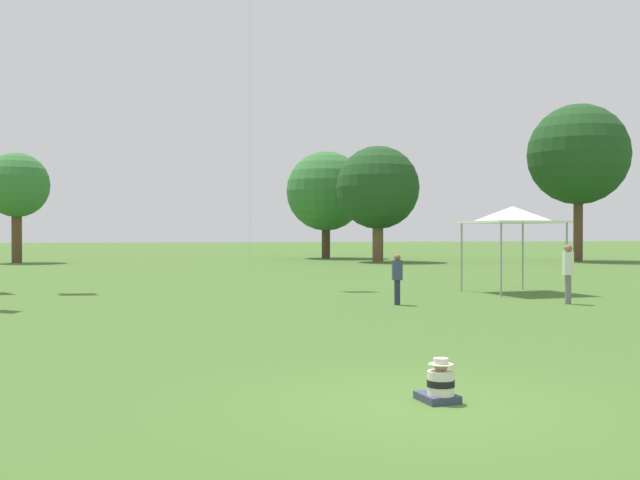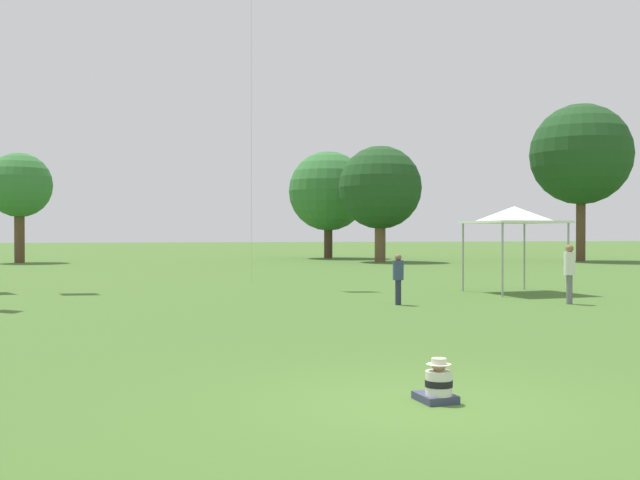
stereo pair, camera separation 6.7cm
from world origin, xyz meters
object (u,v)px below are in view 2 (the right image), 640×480
(distant_tree_1, at_px, (19,186))
(distant_tree_3, at_px, (328,191))
(person_standing_0, at_px, (569,268))
(distant_tree_0, at_px, (380,188))
(distant_tree_2, at_px, (581,155))
(seated_toddler, at_px, (438,385))
(person_standing_2, at_px, (398,275))
(canopy_tent, at_px, (514,215))

(distant_tree_1, relative_size, distant_tree_3, 0.88)
(person_standing_0, bearing_deg, distant_tree_0, 174.30)
(distant_tree_1, bearing_deg, distant_tree_2, -8.18)
(distant_tree_1, xyz_separation_m, distant_tree_3, (23.52, 4.35, 0.12))
(seated_toddler, height_order, distant_tree_3, distant_tree_3)
(person_standing_2, height_order, distant_tree_2, distant_tree_2)
(distant_tree_0, distance_m, distant_tree_2, 15.39)
(seated_toddler, relative_size, canopy_tent, 0.18)
(canopy_tent, height_order, distant_tree_3, distant_tree_3)
(person_standing_0, bearing_deg, distant_tree_3, 178.50)
(distant_tree_2, relative_size, distant_tree_3, 1.32)
(seated_toddler, height_order, distant_tree_2, distant_tree_2)
(distant_tree_1, distance_m, distant_tree_2, 41.12)
(distant_tree_0, bearing_deg, canopy_tent, -96.71)
(person_standing_2, bearing_deg, distant_tree_0, 34.65)
(person_standing_0, relative_size, distant_tree_1, 0.23)
(distant_tree_1, bearing_deg, distant_tree_3, 10.47)
(person_standing_0, bearing_deg, distant_tree_2, 148.84)
(seated_toddler, height_order, person_standing_2, person_standing_2)
(distant_tree_0, xyz_separation_m, distant_tree_3, (-2.05, 8.24, 0.17))
(distant_tree_3, bearing_deg, person_standing_0, -92.11)
(distant_tree_0, bearing_deg, seated_toddler, -105.66)
(seated_toddler, relative_size, distant_tree_2, 0.05)
(canopy_tent, xyz_separation_m, distant_tree_2, (18.32, 25.83, 5.19))
(person_standing_2, height_order, canopy_tent, canopy_tent)
(distant_tree_1, bearing_deg, seated_toddler, -74.26)
(person_standing_0, distance_m, person_standing_2, 5.25)
(canopy_tent, bearing_deg, distant_tree_0, 83.29)
(distant_tree_0, relative_size, distant_tree_2, 0.72)
(person_standing_0, relative_size, canopy_tent, 0.56)
(person_standing_2, relative_size, distant_tree_0, 0.18)
(person_standing_2, xyz_separation_m, distant_tree_2, (23.76, 29.17, 7.07))
(canopy_tent, bearing_deg, distant_tree_1, 125.15)
(person_standing_0, height_order, distant_tree_2, distant_tree_2)
(seated_toddler, distance_m, distant_tree_3, 53.02)
(person_standing_0, xyz_separation_m, distant_tree_3, (1.48, 40.20, 4.49))
(distant_tree_2, distance_m, distant_tree_3, 20.05)
(canopy_tent, xyz_separation_m, distant_tree_0, (3.27, 27.78, 2.62))
(canopy_tent, xyz_separation_m, distant_tree_1, (-22.30, 31.67, 2.67))
(distant_tree_0, height_order, distant_tree_1, distant_tree_0)
(distant_tree_3, bearing_deg, distant_tree_2, -30.78)
(person_standing_0, relative_size, distant_tree_3, 0.20)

